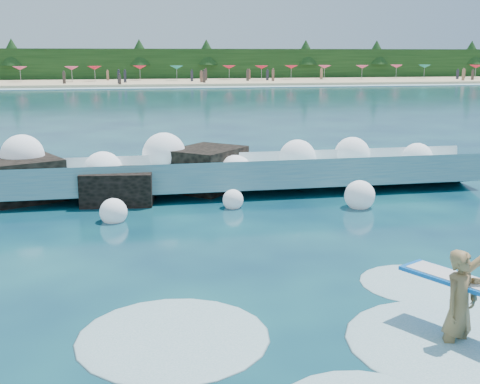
# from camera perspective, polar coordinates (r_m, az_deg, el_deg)

# --- Properties ---
(ground) EXTENTS (200.00, 200.00, 0.00)m
(ground) POSITION_cam_1_polar(r_m,az_deg,el_deg) (11.19, -5.60, -8.60)
(ground) COLOR #071D38
(ground) RESTS_ON ground
(beach) EXTENTS (140.00, 20.00, 0.40)m
(beach) POSITION_cam_1_polar(r_m,az_deg,el_deg) (88.46, -10.81, 10.15)
(beach) COLOR tan
(beach) RESTS_ON ground
(wet_band) EXTENTS (140.00, 5.00, 0.08)m
(wet_band) POSITION_cam_1_polar(r_m,az_deg,el_deg) (77.48, -10.70, 9.68)
(wet_band) COLOR silver
(wet_band) RESTS_ON ground
(treeline) EXTENTS (140.00, 4.00, 5.00)m
(treeline) POSITION_cam_1_polar(r_m,az_deg,el_deg) (98.39, -10.95, 11.74)
(treeline) COLOR black
(treeline) RESTS_ON ground
(breaking_wave) EXTENTS (16.70, 2.66, 1.44)m
(breaking_wave) POSITION_cam_1_polar(r_m,az_deg,el_deg) (18.29, -3.10, 1.57)
(breaking_wave) COLOR teal
(breaking_wave) RESTS_ON ground
(rock_cluster) EXTENTS (8.66, 3.46, 1.52)m
(rock_cluster) POSITION_cam_1_polar(r_m,az_deg,el_deg) (18.06, -12.65, 1.06)
(rock_cluster) COLOR black
(rock_cluster) RESTS_ON ground
(surfer_with_board) EXTENTS (1.55, 2.87, 1.71)m
(surfer_with_board) POSITION_cam_1_polar(r_m,az_deg,el_deg) (9.28, 20.44, -9.83)
(surfer_with_board) COLOR olive
(surfer_with_board) RESTS_ON ground
(wave_spray) EXTENTS (14.98, 4.42, 1.93)m
(wave_spray) POSITION_cam_1_polar(r_m,az_deg,el_deg) (18.14, -3.88, 2.71)
(wave_spray) COLOR white
(wave_spray) RESTS_ON ground
(surf_foam) EXTENTS (9.11, 5.88, 0.16)m
(surf_foam) POSITION_cam_1_polar(r_m,az_deg,el_deg) (9.43, 14.05, -13.21)
(surf_foam) COLOR silver
(surf_foam) RESTS_ON ground
(beach_umbrellas) EXTENTS (112.93, 6.18, 0.50)m
(beach_umbrellas) POSITION_cam_1_polar(r_m,az_deg,el_deg) (90.48, -11.07, 11.50)
(beach_umbrellas) COLOR red
(beach_umbrellas) RESTS_ON ground
(beachgoers) EXTENTS (106.51, 13.95, 1.94)m
(beachgoers) POSITION_cam_1_polar(r_m,az_deg,el_deg) (85.91, -13.20, 10.58)
(beachgoers) COLOR #3F332D
(beachgoers) RESTS_ON ground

